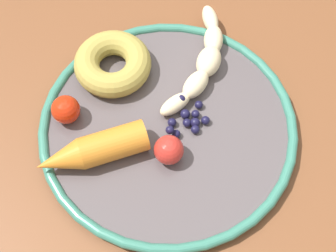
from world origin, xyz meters
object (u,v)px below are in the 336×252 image
dining_table (198,144)px  donut (113,64)px  plate (168,127)px  tomato_near (169,150)px  banana (203,61)px  blueberry_pile (188,119)px  tomato_mid (66,110)px  carrot_orange (92,151)px

dining_table → donut: 0.17m
donut → plate: bearing=171.6°
dining_table → tomato_near: (-0.01, 0.07, 0.11)m
banana → tomato_near: size_ratio=5.07×
dining_table → plate: bearing=70.0°
donut → blueberry_pile: (-0.12, -0.00, -0.01)m
dining_table → blueberry_pile: size_ratio=19.55×
donut → tomato_mid: tomato_mid is taller
dining_table → donut: bearing=13.5°
banana → tomato_near: 0.13m
tomato_mid → tomato_near: bearing=-162.7°
donut → tomato_mid: size_ratio=2.80×
donut → carrot_orange: bearing=122.8°
banana → tomato_mid: bearing=64.8°
banana → dining_table: bearing=128.2°
plate → carrot_orange: 0.10m
dining_table → tomato_mid: (0.12, 0.11, 0.11)m
dining_table → tomato_mid: bearing=44.4°
blueberry_pile → tomato_mid: bearing=37.9°
blueberry_pile → dining_table: bearing=-94.8°
donut → tomato_near: tomato_near is taller
tomato_near → tomato_mid: size_ratio=1.00×
plate → donut: bearing=-8.4°
plate → tomato_near: tomato_near is taller
dining_table → tomato_mid: 0.20m
plate → blueberry_pile: size_ratio=4.94×
blueberry_pile → tomato_near: (-0.01, 0.05, 0.01)m
plate → banana: 0.10m
dining_table → tomato_near: size_ratio=35.59×
blueberry_pile → donut: bearing=2.0°
tomato_mid → blueberry_pile: bearing=-142.1°
tomato_mid → banana: bearing=-115.2°
carrot_orange → tomato_near: 0.09m
blueberry_pile → banana: bearing=-63.6°
dining_table → blueberry_pile: blueberry_pile is taller
banana → donut: size_ratio=1.81×
donut → blueberry_pile: 0.12m
blueberry_pile → carrot_orange: bearing=64.0°
banana → plate: bearing=103.7°
tomato_near → plate: bearing=-48.0°
plate → banana: banana is taller
donut → blueberry_pile: bearing=-178.0°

